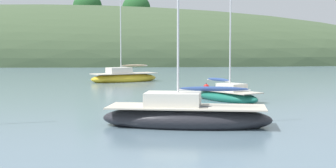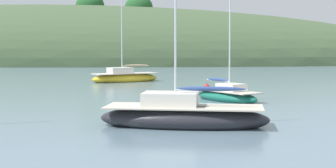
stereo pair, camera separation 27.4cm
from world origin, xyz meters
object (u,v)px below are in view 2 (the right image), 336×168
at_px(sailboat_blue_center, 228,95).
at_px(sailboat_yellow_far, 126,77).
at_px(sailboat_grey_yawl, 184,116).
at_px(mooring_buoy_outer, 208,87).

xyz_separation_m(sailboat_blue_center, sailboat_yellow_far, (-7.68, 16.34, 0.07)).
xyz_separation_m(sailboat_grey_yawl, mooring_buoy_outer, (2.46, 18.99, -0.31)).
relative_size(sailboat_grey_yawl, mooring_buoy_outer, 16.51).
bearing_deg(sailboat_yellow_far, sailboat_grey_yawl, -79.96).
distance_m(sailboat_grey_yawl, sailboat_blue_center, 10.45).
bearing_deg(sailboat_yellow_far, sailboat_blue_center, -64.83).
bearing_deg(sailboat_yellow_far, mooring_buoy_outer, -45.93).
height_order(sailboat_grey_yawl, sailboat_blue_center, sailboat_grey_yawl).
xyz_separation_m(sailboat_blue_center, mooring_buoy_outer, (-0.56, 8.98, -0.22)).
distance_m(sailboat_yellow_far, mooring_buoy_outer, 10.24).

